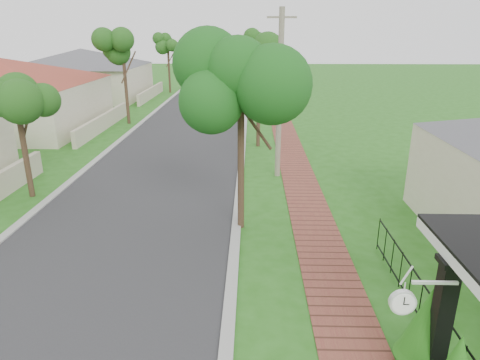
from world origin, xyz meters
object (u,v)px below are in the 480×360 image
(parked_car_red, at_px, (228,94))
(station_clock, at_px, (405,301))
(parked_car_white, at_px, (234,101))
(utility_pole, at_px, (280,95))
(porch_post, at_px, (440,327))
(near_tree, at_px, (241,85))

(parked_car_red, bearing_deg, station_clock, -70.79)
(parked_car_white, height_order, utility_pole, utility_pole)
(parked_car_red, bearing_deg, parked_car_white, -65.62)
(porch_post, bearing_deg, utility_pole, 100.79)
(porch_post, relative_size, station_clock, 2.35)
(near_tree, height_order, station_clock, near_tree)
(parked_car_red, bearing_deg, utility_pole, -69.70)
(near_tree, xyz_separation_m, utility_pole, (1.50, 5.37, -1.04))
(parked_car_red, relative_size, parked_car_white, 1.18)
(porch_post, relative_size, parked_car_red, 0.52)
(porch_post, bearing_deg, near_tree, 120.24)
(parked_car_red, distance_m, utility_pole, 20.46)
(parked_car_red, xyz_separation_m, parked_car_white, (0.70, -2.91, -0.15))
(station_clock, bearing_deg, utility_pole, 96.47)
(near_tree, height_order, utility_pole, utility_pole)
(porch_post, distance_m, parked_car_white, 29.31)
(parked_car_red, height_order, station_clock, station_clock)
(parked_car_white, bearing_deg, near_tree, -88.72)
(porch_post, height_order, parked_car_red, porch_post)
(parked_car_white, xyz_separation_m, utility_pole, (2.60, -17.09, 2.92))
(station_clock, bearing_deg, porch_post, 24.83)
(parked_car_red, xyz_separation_m, utility_pole, (3.30, -20.00, 2.77))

